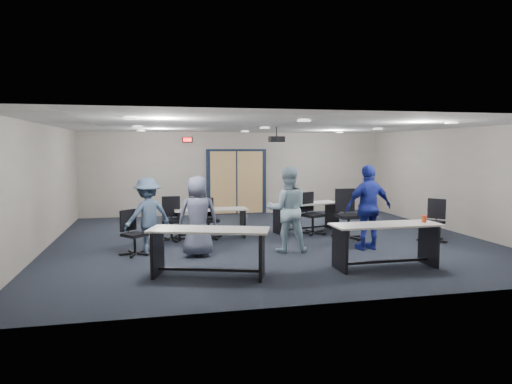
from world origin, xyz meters
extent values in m
plane|color=black|center=(0.00, 0.00, 0.00)|extent=(10.00, 10.00, 0.00)
cube|color=gray|center=(0.00, 4.50, 1.35)|extent=(10.00, 0.04, 2.70)
cube|color=gray|center=(0.00, -4.50, 1.35)|extent=(10.00, 0.04, 2.70)
cube|color=gray|center=(-5.00, 0.00, 1.35)|extent=(0.04, 9.00, 2.70)
cube|color=gray|center=(5.00, 0.00, 1.35)|extent=(0.04, 9.00, 2.70)
cube|color=silver|center=(0.00, 0.00, 2.70)|extent=(10.00, 9.00, 0.04)
cube|color=black|center=(0.00, 4.47, 1.05)|extent=(2.00, 0.06, 2.20)
cube|color=#B18051|center=(-0.45, 4.45, 1.05)|extent=(0.85, 0.04, 2.05)
cube|color=#B18051|center=(0.45, 4.45, 1.05)|extent=(0.85, 0.04, 2.05)
cube|color=black|center=(-1.60, 4.45, 2.45)|extent=(0.32, 0.05, 0.18)
cube|color=#FF0C0C|center=(-1.60, 4.42, 2.45)|extent=(0.26, 0.02, 0.12)
cylinder|color=black|center=(0.30, 0.50, 2.58)|extent=(0.04, 0.04, 0.24)
cube|color=black|center=(0.30, 0.50, 2.40)|extent=(0.35, 0.30, 0.14)
cylinder|color=black|center=(0.30, 0.35, 2.40)|extent=(0.08, 0.03, 0.08)
cube|color=#B1B0A7|center=(-1.76, -2.77, 0.81)|extent=(2.14, 1.26, 0.03)
cube|color=black|center=(-2.62, -2.49, 0.39)|extent=(0.24, 0.61, 0.79)
cube|color=black|center=(-0.90, -3.04, 0.39)|extent=(0.24, 0.61, 0.79)
cube|color=black|center=(-1.76, -2.77, 0.11)|extent=(1.74, 0.60, 0.05)
cube|color=#B1B0A7|center=(1.46, -2.89, 0.79)|extent=(2.00, 0.68, 0.03)
cube|color=black|center=(0.57, -2.89, 0.39)|extent=(0.06, 0.61, 0.78)
cube|color=black|center=(2.34, -2.88, 0.39)|extent=(0.06, 0.61, 0.78)
cube|color=black|center=(1.46, -2.89, 0.11)|extent=(1.78, 0.06, 0.04)
cylinder|color=red|center=(2.23, -2.88, 0.88)|extent=(0.09, 0.09, 0.13)
cube|color=#B1B0A7|center=(-1.32, 0.57, 0.70)|extent=(1.77, 0.60, 0.03)
cube|color=black|center=(-2.10, 0.56, 0.34)|extent=(0.05, 0.54, 0.68)
cube|color=black|center=(-0.54, 0.57, 0.34)|extent=(0.05, 0.54, 0.68)
cube|color=black|center=(-1.32, 0.57, 0.10)|extent=(1.57, 0.06, 0.04)
cube|color=#B1B0A7|center=(1.22, 0.86, 0.74)|extent=(1.96, 1.09, 0.03)
cube|color=black|center=(0.42, 0.64, 0.36)|extent=(0.20, 0.56, 0.72)
cube|color=black|center=(2.01, 1.07, 0.36)|extent=(0.20, 0.56, 0.72)
cube|color=black|center=(1.22, 0.86, 0.10)|extent=(1.61, 0.49, 0.04)
imported|color=slate|center=(-1.81, -1.25, 0.82)|extent=(0.81, 0.53, 1.64)
imported|color=#A0C3D4|center=(0.08, -1.23, 0.90)|extent=(0.97, 0.81, 1.80)
imported|color=navy|center=(1.84, -1.42, 0.92)|extent=(1.12, 0.56, 1.83)
imported|color=#425877|center=(-2.80, -0.69, 0.79)|extent=(1.17, 0.98, 1.58)
camera|label=1|loc=(-2.63, -10.38, 2.19)|focal=32.00mm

